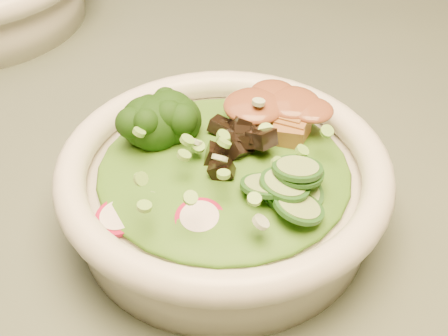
{
  "coord_description": "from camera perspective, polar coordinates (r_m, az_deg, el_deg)",
  "views": [
    {
      "loc": [
        0.25,
        -0.39,
        1.09
      ],
      "look_at": [
        0.24,
        -0.06,
        0.8
      ],
      "focal_mm": 50.0,
      "sensor_mm": 36.0,
      "label": 1
    }
  ],
  "objects": [
    {
      "name": "broccoli_florets",
      "position": [
        0.46,
        -5.71,
        3.93
      ],
      "size": [
        0.08,
        0.08,
        0.04
      ],
      "primitive_type": null,
      "rotation": [
        0.0,
        0.0,
        -0.23
      ],
      "color": "black",
      "rests_on": "salad_bowl"
    },
    {
      "name": "scallion_garnish",
      "position": [
        0.43,
        -0.0,
        2.2
      ],
      "size": [
        0.17,
        0.17,
        0.02
      ],
      "primitive_type": null,
      "color": "#77B941",
      "rests_on": "salad_bowl"
    },
    {
      "name": "peanut_sauce",
      "position": [
        0.46,
        4.31,
        5.65
      ],
      "size": [
        0.06,
        0.05,
        0.01
      ],
      "primitive_type": "ellipsoid",
      "color": "brown",
      "rests_on": "tofu_cubes"
    },
    {
      "name": "salad_bowl",
      "position": [
        0.45,
        -0.0,
        -1.77
      ],
      "size": [
        0.24,
        0.24,
        0.06
      ],
      "rotation": [
        0.0,
        0.0,
        -0.23
      ],
      "color": "silver",
      "rests_on": "dining_table"
    },
    {
      "name": "radish_slices",
      "position": [
        0.4,
        -4.72,
        -4.08
      ],
      "size": [
        0.1,
        0.06,
        0.02
      ],
      "primitive_type": null,
      "rotation": [
        0.0,
        0.0,
        -0.23
      ],
      "color": "maroon",
      "rests_on": "salad_bowl"
    },
    {
      "name": "tofu_cubes",
      "position": [
        0.47,
        4.24,
        4.5
      ],
      "size": [
        0.09,
        0.07,
        0.03
      ],
      "primitive_type": null,
      "rotation": [
        0.0,
        0.0,
        -0.23
      ],
      "color": "brown",
      "rests_on": "salad_bowl"
    },
    {
      "name": "mushroom_heap",
      "position": [
        0.44,
        0.84,
        1.99
      ],
      "size": [
        0.07,
        0.07,
        0.04
      ],
      "primitive_type": null,
      "rotation": [
        0.0,
        0.0,
        -0.23
      ],
      "color": "black",
      "rests_on": "salad_bowl"
    },
    {
      "name": "lettuce_bed",
      "position": [
        0.44,
        -0.0,
        0.1
      ],
      "size": [
        0.18,
        0.18,
        0.02
      ],
      "primitive_type": "ellipsoid",
      "color": "#275B13",
      "rests_on": "salad_bowl"
    },
    {
      "name": "cucumber_slices",
      "position": [
        0.41,
        6.38,
        -2.07
      ],
      "size": [
        0.07,
        0.07,
        0.03
      ],
      "primitive_type": null,
      "rotation": [
        0.0,
        0.0,
        -0.23
      ],
      "color": "#83AA5E",
      "rests_on": "salad_bowl"
    }
  ]
}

